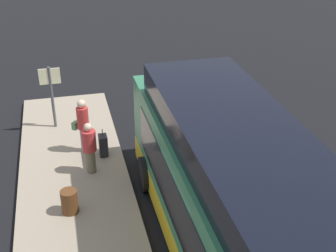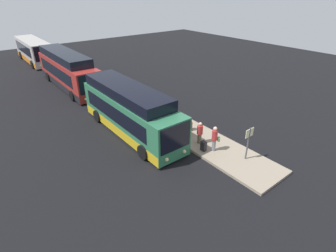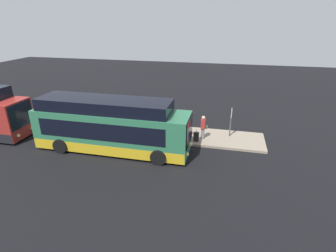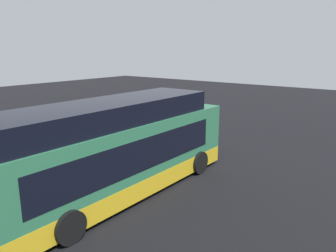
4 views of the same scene
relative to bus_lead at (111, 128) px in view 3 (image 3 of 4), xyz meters
name	(u,v)px [view 3 (image 3 of 4)]	position (x,y,z in m)	size (l,w,h in m)	color
ground	(119,149)	(0.47, 0.10, -1.63)	(80.00, 80.00, 0.00)	black
platform	(135,130)	(0.47, 3.28, -1.55)	(20.00, 3.17, 0.18)	gray
bus_lead	(111,128)	(0.00, 0.00, 0.00)	(10.65, 2.88, 3.62)	#2D704C
passenger_boarding	(186,127)	(4.68, 2.74, -0.60)	(0.57, 0.57, 1.61)	#6B604C
passenger_waiting	(203,126)	(5.97, 2.83, -0.49)	(0.58, 0.62, 1.78)	gray
suitcase	(196,137)	(5.55, 2.28, -1.12)	(0.38, 0.26, 0.92)	black
sign_post	(231,118)	(7.91, 3.71, -0.03)	(0.10, 0.71, 2.22)	#4C4C51
trash_bin	(164,128)	(2.87, 3.46, -1.13)	(0.44, 0.44, 0.65)	#593319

